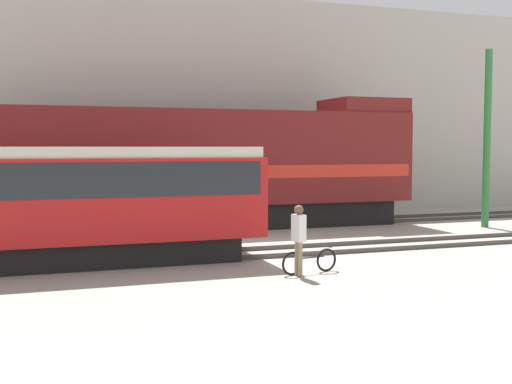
% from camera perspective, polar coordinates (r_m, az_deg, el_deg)
% --- Properties ---
extents(ground_plane, '(120.00, 120.00, 0.00)m').
position_cam_1_polar(ground_plane, '(20.30, 0.39, -5.05)').
color(ground_plane, '#9E998C').
extents(track_near, '(60.00, 1.50, 0.14)m').
position_cam_1_polar(track_near, '(19.31, 1.46, -5.31)').
color(track_near, '#47423D').
rests_on(track_near, ground).
extents(track_far, '(60.00, 1.51, 0.14)m').
position_cam_1_polar(track_far, '(25.40, -3.74, -3.07)').
color(track_far, '#47423D').
rests_on(track_far, ground).
extents(building_backdrop, '(45.30, 6.00, 10.22)m').
position_cam_1_polar(building_backdrop, '(32.47, -7.33, 7.35)').
color(building_backdrop, '#B7B2A8').
rests_on(building_backdrop, ground).
extents(freight_locomotive, '(17.26, 3.04, 5.21)m').
position_cam_1_polar(freight_locomotive, '(25.11, -4.72, 2.25)').
color(freight_locomotive, black).
rests_on(freight_locomotive, ground).
extents(streetcar, '(11.33, 2.54, 3.21)m').
position_cam_1_polar(streetcar, '(17.87, -17.69, -0.55)').
color(streetcar, black).
rests_on(streetcar, ground).
extents(bicycle, '(1.63, 0.49, 0.67)m').
position_cam_1_polar(bicycle, '(16.36, 4.79, -6.18)').
color(bicycle, black).
rests_on(bicycle, ground).
extents(person, '(0.28, 0.39, 1.77)m').
position_cam_1_polar(person, '(15.88, 3.81, -3.64)').
color(person, '#8C7A5B').
rests_on(person, ground).
extents(utility_pole_left, '(0.28, 0.28, 7.05)m').
position_cam_1_polar(utility_pole_left, '(27.13, 19.84, 4.46)').
color(utility_pole_left, '#2D7238').
rests_on(utility_pole_left, ground).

